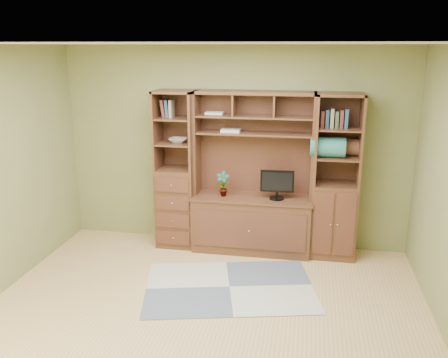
% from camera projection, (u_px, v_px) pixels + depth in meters
% --- Properties ---
extents(room, '(4.60, 4.10, 2.64)m').
position_uv_depth(room, '(199.00, 193.00, 4.28)').
color(room, tan).
rests_on(room, ground).
extents(center_hutch, '(1.54, 0.53, 2.05)m').
position_uv_depth(center_hutch, '(252.00, 174.00, 5.95)').
color(center_hutch, '#522F1C').
rests_on(center_hutch, ground).
extents(left_tower, '(0.50, 0.45, 2.05)m').
position_uv_depth(left_tower, '(176.00, 170.00, 6.16)').
color(left_tower, '#522F1C').
rests_on(left_tower, ground).
extents(right_tower, '(0.55, 0.45, 2.05)m').
position_uv_depth(right_tower, '(336.00, 177.00, 5.81)').
color(right_tower, '#522F1C').
rests_on(right_tower, ground).
extents(rug, '(2.07, 1.62, 0.01)m').
position_uv_depth(rug, '(229.00, 287.00, 5.25)').
color(rug, gray).
rests_on(rug, ground).
extents(monitor, '(0.43, 0.20, 0.51)m').
position_uv_depth(monitor, '(277.00, 179.00, 5.87)').
color(monitor, black).
rests_on(monitor, center_hutch).
extents(orchid, '(0.17, 0.12, 0.32)m').
position_uv_depth(orchid, '(223.00, 184.00, 6.01)').
color(orchid, '#975733').
rests_on(orchid, center_hutch).
extents(magazines, '(0.24, 0.17, 0.04)m').
position_uv_depth(magazines, '(231.00, 130.00, 5.94)').
color(magazines, beige).
rests_on(magazines, center_hutch).
extents(bowl, '(0.23, 0.23, 0.06)m').
position_uv_depth(bowl, '(178.00, 140.00, 6.05)').
color(bowl, beige).
rests_on(bowl, left_tower).
extents(blanket_teal, '(0.41, 0.24, 0.24)m').
position_uv_depth(blanket_teal, '(328.00, 147.00, 5.68)').
color(blanket_teal, '#2B716A').
rests_on(blanket_teal, right_tower).
extents(blanket_red, '(0.37, 0.20, 0.20)m').
position_uv_depth(blanket_red, '(344.00, 147.00, 5.77)').
color(blanket_red, brown).
rests_on(blanket_red, right_tower).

